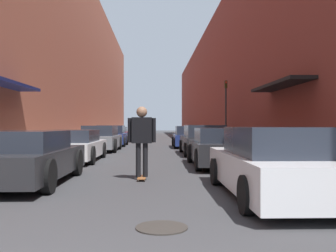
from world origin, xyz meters
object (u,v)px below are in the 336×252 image
Objects in this scene: parked_car_left_3 at (111,136)px; parked_car_right_0 at (278,164)px; parked_car_left_4 at (117,135)px; parked_car_right_1 at (221,148)px; manhole_cover at (162,227)px; parked_car_right_3 at (190,137)px; parked_car_right_2 at (204,141)px; parked_car_left_0 at (25,158)px; traffic_light at (226,106)px; skateboarder at (142,135)px; parked_car_left_2 at (101,139)px; parked_car_left_1 at (74,146)px.

parked_car_left_3 is 19.00m from parked_car_right_0.
parked_car_right_1 is (5.30, -18.62, 0.01)m from parked_car_left_4.
parked_car_left_4 is 6.22× the size of manhole_cover.
parked_car_left_3 is 0.96× the size of parked_car_right_3.
parked_car_right_2 is at bearing -68.05° from parked_car_left_4.
parked_car_right_0 is at bearing -18.87° from parked_car_left_0.
parked_car_right_0 is at bearing -88.52° from parked_car_right_1.
parked_car_right_2 is at bearing -55.70° from parked_car_left_3.
parked_car_left_4 is 0.95× the size of parked_car_right_2.
parked_car_left_0 is 15.53m from traffic_light.
parked_car_right_1 is at bearing -91.21° from parked_car_right_2.
parked_car_left_0 is 0.96× the size of parked_car_right_0.
skateboarder is (-2.64, -8.18, 0.48)m from parked_car_right_2.
parked_car_left_3 is 2.14× the size of skateboarder.
parked_car_right_2 reaches higher than parked_car_left_0.
traffic_light reaches higher than skateboarder.
parked_car_right_3 is 5.88× the size of manhole_cover.
parked_car_right_2 reaches higher than parked_car_left_2.
traffic_light reaches higher than parked_car_left_2.
parked_car_left_3 is (-0.02, 5.16, -0.00)m from parked_car_left_2.
traffic_light is at bearing 17.71° from parked_car_left_2.
parked_car_left_2 is at bearing -88.97° from parked_car_left_4.
parked_car_left_2 is 5.16m from parked_car_left_3.
skateboarder is at bearing -130.39° from parked_car_right_1.
parked_car_left_3 is at bearing 106.08° from parked_car_right_0.
parked_car_right_1 is (5.25, 3.54, 0.01)m from parked_car_left_0.
parked_car_left_0 is at bearing 128.64° from manhole_cover.
parked_car_right_0 is (5.26, -18.25, -0.02)m from parked_car_left_3.
parked_car_left_4 is 19.36m from parked_car_right_1.
parked_car_left_2 is at bearing 101.14° from manhole_cover.
parked_car_right_0 is at bearing -89.84° from parked_car_right_2.
traffic_light is (1.95, 15.39, 1.90)m from parked_car_right_0.
parked_car_right_0 is 16.27m from parked_car_right_3.
parked_car_right_1 is at bearing -74.12° from parked_car_left_4.
parked_car_left_0 is 10.25m from parked_car_right_2.
parked_car_left_2 is 0.94× the size of parked_car_right_2.
traffic_light reaches higher than parked_car_left_3.
traffic_light is (7.19, 2.30, 1.88)m from parked_car_left_2.
parked_car_left_2 is 7.78m from traffic_light.
parked_car_left_1 is 10.30m from parked_car_right_3.
parked_car_right_3 is (5.10, -1.98, -0.02)m from parked_car_left_3.
skateboarder is (2.59, -15.85, 0.48)m from parked_car_left_3.
parked_car_left_1 is 5.77m from skateboarder.
parked_car_right_0 reaches higher than parked_car_left_0.
traffic_light reaches higher than parked_car_right_0.
parked_car_left_4 reaches higher than manhole_cover.
parked_car_right_1 is (5.12, -12.88, -0.03)m from parked_car_left_3.
skateboarder is 4.63m from manhole_cover.
parked_car_right_0 is (5.44, -24.00, 0.02)m from parked_car_left_4.
parked_car_left_2 is at bearing -147.91° from parked_car_right_3.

